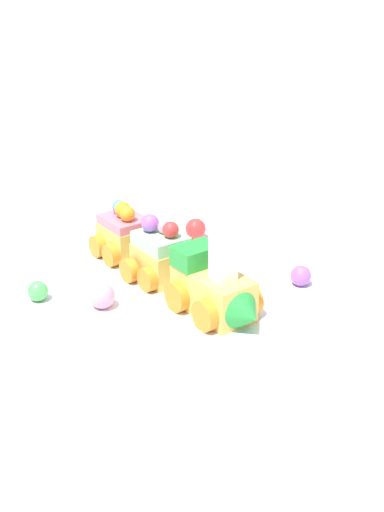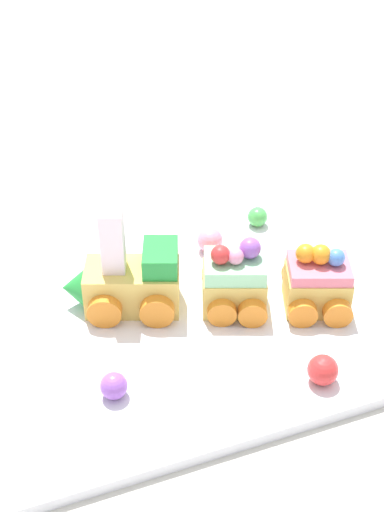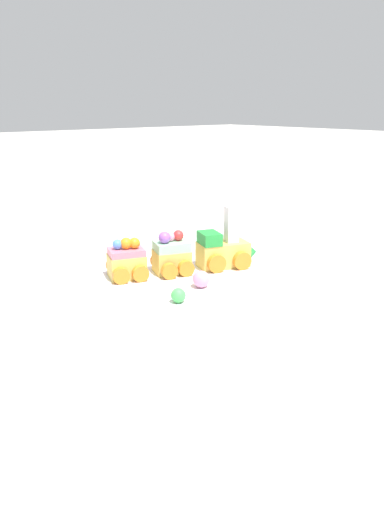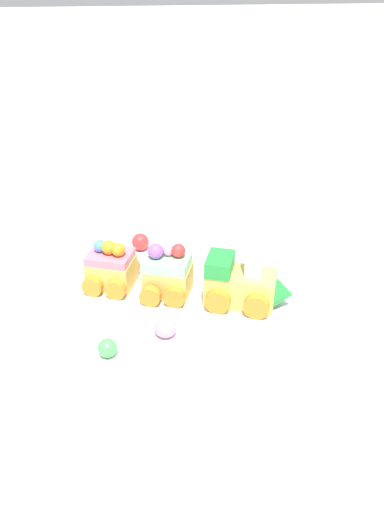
% 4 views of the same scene
% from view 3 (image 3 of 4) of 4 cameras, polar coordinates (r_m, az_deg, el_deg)
% --- Properties ---
extents(ground_plane, '(10.00, 10.00, 0.00)m').
position_cam_3_polar(ground_plane, '(0.88, -0.16, -2.72)').
color(ground_plane, beige).
extents(display_board, '(0.77, 0.37, 0.01)m').
position_cam_3_polar(display_board, '(0.88, -0.16, -2.35)').
color(display_board, white).
rests_on(display_board, ground_plane).
extents(cake_train_locomotive, '(0.12, 0.09, 0.11)m').
position_cam_3_polar(cake_train_locomotive, '(0.91, 3.92, 0.64)').
color(cake_train_locomotive, '#E0BC56').
rests_on(cake_train_locomotive, display_board).
extents(cake_car_mint, '(0.08, 0.09, 0.08)m').
position_cam_3_polar(cake_car_mint, '(0.88, -2.35, -0.07)').
color(cake_car_mint, '#E0BC56').
rests_on(cake_car_mint, display_board).
extents(cake_car_strawberry, '(0.08, 0.09, 0.07)m').
position_cam_3_polar(cake_car_strawberry, '(0.86, -7.47, -0.73)').
color(cake_car_strawberry, '#E0BC56').
rests_on(cake_car_strawberry, display_board).
extents(gumball_green, '(0.02, 0.02, 0.02)m').
position_cam_3_polar(gumball_green, '(0.75, -1.58, -4.52)').
color(gumball_green, '#4CBC56').
rests_on(gumball_green, display_board).
extents(gumball_purple, '(0.02, 0.02, 0.02)m').
position_cam_3_polar(gumball_purple, '(1.02, 1.35, 1.47)').
color(gumball_purple, '#9956C6').
rests_on(gumball_purple, display_board).
extents(gumball_red, '(0.03, 0.03, 0.03)m').
position_cam_3_polar(gumball_red, '(0.96, -8.32, 0.32)').
color(gumball_red, red).
rests_on(gumball_red, display_board).
extents(gumball_pink, '(0.03, 0.03, 0.03)m').
position_cam_3_polar(gumball_pink, '(0.81, 1.05, -2.66)').
color(gumball_pink, pink).
rests_on(gumball_pink, display_board).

